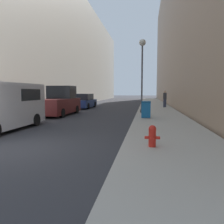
# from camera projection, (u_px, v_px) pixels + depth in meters

# --- Properties ---
(ground_plane) EXTENTS (200.00, 200.00, 0.00)m
(ground_plane) POSITION_uv_depth(u_px,v_px,m) (2.00, 150.00, 6.72)
(ground_plane) COLOR #333338
(sidewalk_right) EXTENTS (3.41, 60.00, 0.14)m
(sidewalk_right) POSITION_uv_depth(u_px,v_px,m) (155.00, 108.00, 23.59)
(sidewalk_right) COLOR #ADA89E
(sidewalk_right) RESTS_ON ground
(building_left_glass) EXTENTS (12.00, 60.00, 15.88)m
(building_left_glass) POSITION_uv_depth(u_px,v_px,m) (46.00, 51.00, 33.23)
(building_left_glass) COLOR beige
(building_left_glass) RESTS_ON ground
(building_right_stone) EXTENTS (12.00, 60.00, 21.54)m
(building_right_stone) POSITION_uv_depth(u_px,v_px,m) (214.00, 25.00, 29.26)
(building_right_stone) COLOR #9E7F66
(building_right_stone) RESTS_ON ground
(fire_hydrant) EXTENTS (0.46, 0.34, 0.65)m
(fire_hydrant) POSITION_uv_depth(u_px,v_px,m) (152.00, 135.00, 6.47)
(fire_hydrant) COLOR red
(fire_hydrant) RESTS_ON sidewalk_right
(trash_bin) EXTENTS (0.58, 0.71, 1.04)m
(trash_bin) POSITION_uv_depth(u_px,v_px,m) (146.00, 109.00, 13.70)
(trash_bin) COLOR #19609E
(trash_bin) RESTS_ON sidewalk_right
(lamppost) EXTENTS (0.51, 0.51, 5.63)m
(lamppost) POSITION_uv_depth(u_px,v_px,m) (142.00, 60.00, 16.71)
(lamppost) COLOR #4C4C51
(lamppost) RESTS_ON sidewalk_right
(pickup_truck) EXTENTS (2.17, 5.00, 2.24)m
(pickup_truck) POSITION_uv_depth(u_px,v_px,m) (59.00, 103.00, 16.73)
(pickup_truck) COLOR #561919
(pickup_truck) RESTS_ON ground
(parked_sedan_near) EXTENTS (1.85, 4.75, 1.56)m
(parked_sedan_near) POSITION_uv_depth(u_px,v_px,m) (84.00, 102.00, 23.65)
(parked_sedan_near) COLOR navy
(parked_sedan_near) RESTS_ON ground
(pedestrian_on_sidewalk) EXTENTS (0.35, 0.23, 1.74)m
(pedestrian_on_sidewalk) POSITION_uv_depth(u_px,v_px,m) (165.00, 99.00, 23.02)
(pedestrian_on_sidewalk) COLOR #2D3347
(pedestrian_on_sidewalk) RESTS_ON sidewalk_right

